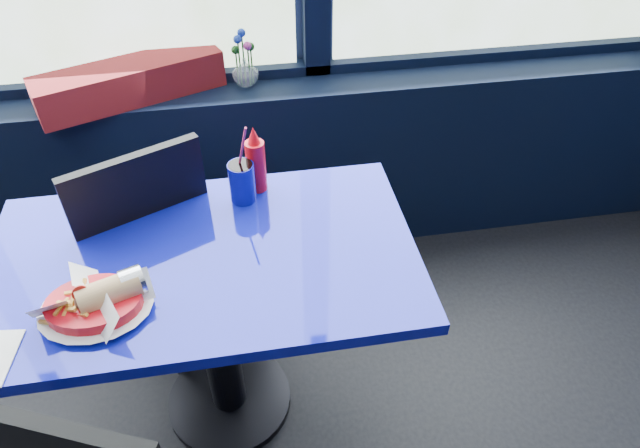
# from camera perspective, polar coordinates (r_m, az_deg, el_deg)

# --- Properties ---
(window_sill) EXTENTS (5.00, 0.26, 0.80)m
(window_sill) POSITION_cam_1_polar(r_m,az_deg,el_deg) (2.55, -17.59, 4.16)
(window_sill) COLOR black
(window_sill) RESTS_ON ground
(near_table) EXTENTS (1.20, 0.70, 0.75)m
(near_table) POSITION_cam_1_polar(r_m,az_deg,el_deg) (1.76, -10.86, -7.31)
(near_table) COLOR black
(near_table) RESTS_ON ground
(chair_near_back) EXTENTS (0.57, 0.57, 0.96)m
(chair_near_back) POSITION_cam_1_polar(r_m,az_deg,el_deg) (2.01, -14.51, -1.12)
(chair_near_back) COLOR black
(chair_near_back) RESTS_ON ground
(planter_box) EXTENTS (0.70, 0.41, 0.14)m
(planter_box) POSITION_cam_1_polar(r_m,az_deg,el_deg) (2.28, -18.41, 13.37)
(planter_box) COLOR maroon
(planter_box) RESTS_ON window_sill
(flower_vase) EXTENTS (0.11, 0.11, 0.22)m
(flower_vase) POSITION_cam_1_polar(r_m,az_deg,el_deg) (2.29, -7.53, 15.14)
(flower_vase) COLOR silver
(flower_vase) RESTS_ON window_sill
(food_basket) EXTENTS (0.26, 0.26, 0.09)m
(food_basket) POSITION_cam_1_polar(r_m,az_deg,el_deg) (1.54, -21.47, -7.29)
(food_basket) COLOR red
(food_basket) RESTS_ON near_table
(ketchup_bottle) EXTENTS (0.06, 0.06, 0.23)m
(ketchup_bottle) POSITION_cam_1_polar(r_m,az_deg,el_deg) (1.78, -6.43, 6.15)
(ketchup_bottle) COLOR red
(ketchup_bottle) RESTS_ON near_table
(soda_cup) EXTENTS (0.08, 0.08, 0.27)m
(soda_cup) POSITION_cam_1_polar(r_m,az_deg,el_deg) (1.76, -7.79, 4.27)
(soda_cup) COLOR #0D0E90
(soda_cup) RESTS_ON near_table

